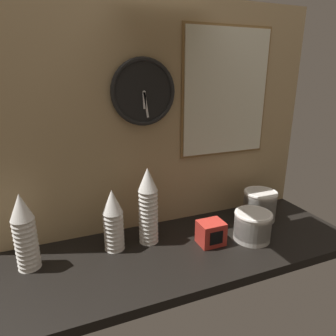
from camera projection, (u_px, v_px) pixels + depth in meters
ground_plane at (180, 251)px, 1.32m from camera, size 1.60×0.56×0.04m
wall_tiled_back at (158, 119)px, 1.39m from camera, size 1.60×0.03×1.05m
cup_stack_center at (148, 206)px, 1.31m from camera, size 0.09×0.09×0.35m
cup_stack_center_left at (113, 220)px, 1.27m from camera, size 0.09×0.09×0.27m
cup_stack_far_left at (25, 232)px, 1.14m from camera, size 0.09×0.09×0.31m
bowl_stack_far_right at (260, 205)px, 1.55m from camera, size 0.17×0.17×0.16m
bowl_stack_right at (253, 225)px, 1.36m from camera, size 0.17×0.17×0.13m
wall_clock at (143, 92)px, 1.30m from camera, size 0.29×0.03×0.29m
menu_board at (226, 93)px, 1.46m from camera, size 0.48×0.01×0.62m
napkin_dispenser at (211, 233)px, 1.33m from camera, size 0.11×0.10×0.11m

